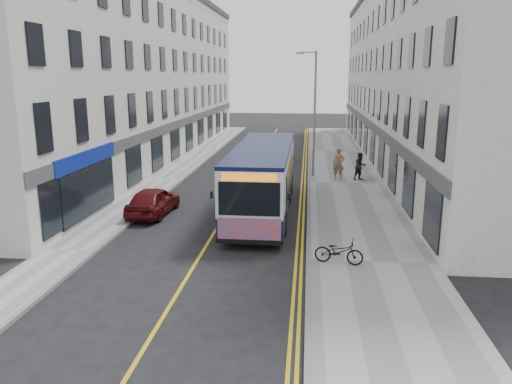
% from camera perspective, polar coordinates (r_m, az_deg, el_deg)
% --- Properties ---
extents(ground, '(140.00, 140.00, 0.00)m').
position_cam_1_polar(ground, '(19.67, -5.77, -6.22)').
color(ground, black).
rests_on(ground, ground).
extents(pavement_east, '(4.50, 64.00, 0.12)m').
position_cam_1_polar(pavement_east, '(30.92, 10.25, 0.94)').
color(pavement_east, '#97989A').
rests_on(pavement_east, ground).
extents(pavement_west, '(2.00, 64.00, 0.12)m').
position_cam_1_polar(pavement_west, '(32.08, -10.21, 1.39)').
color(pavement_west, '#97989A').
rests_on(pavement_west, ground).
extents(kerb_east, '(0.18, 64.00, 0.13)m').
position_cam_1_polar(kerb_east, '(30.83, 6.08, 1.05)').
color(kerb_east, slate).
rests_on(kerb_east, ground).
extents(kerb_west, '(0.18, 64.00, 0.13)m').
position_cam_1_polar(kerb_west, '(31.82, -8.48, 1.37)').
color(kerb_west, slate).
rests_on(kerb_west, ground).
extents(road_centre_line, '(0.12, 64.00, 0.01)m').
position_cam_1_polar(road_centre_line, '(31.09, -1.31, 1.11)').
color(road_centre_line, gold).
rests_on(road_centre_line, ground).
extents(road_dbl_yellow_inner, '(0.10, 64.00, 0.01)m').
position_cam_1_polar(road_dbl_yellow_inner, '(30.84, 5.24, 0.96)').
color(road_dbl_yellow_inner, gold).
rests_on(road_dbl_yellow_inner, ground).
extents(road_dbl_yellow_outer, '(0.10, 64.00, 0.01)m').
position_cam_1_polar(road_dbl_yellow_outer, '(30.84, 5.61, 0.95)').
color(road_dbl_yellow_outer, gold).
rests_on(road_dbl_yellow_outer, ground).
extents(terrace_east, '(6.00, 46.00, 13.00)m').
position_cam_1_polar(terrace_east, '(39.88, 17.44, 12.60)').
color(terrace_east, white).
rests_on(terrace_east, ground).
extents(terrace_west, '(6.00, 46.00, 13.00)m').
position_cam_1_polar(terrace_west, '(41.21, -12.54, 12.89)').
color(terrace_west, beige).
rests_on(terrace_west, ground).
extents(streetlamp, '(1.32, 0.18, 8.00)m').
position_cam_1_polar(streetlamp, '(32.22, 6.58, 9.33)').
color(streetlamp, gray).
rests_on(streetlamp, ground).
extents(city_bus, '(2.62, 11.23, 3.26)m').
position_cam_1_polar(city_bus, '(23.84, 0.80, 1.75)').
color(city_bus, black).
rests_on(city_bus, ground).
extents(bicycle, '(1.77, 0.90, 0.89)m').
position_cam_1_polar(bicycle, '(17.64, 9.45, -6.72)').
color(bicycle, black).
rests_on(bicycle, pavement_east).
extents(pedestrian_near, '(0.78, 0.58, 1.94)m').
position_cam_1_polar(pedestrian_near, '(31.73, 9.43, 3.18)').
color(pedestrian_near, brown).
rests_on(pedestrian_near, pavement_east).
extents(pedestrian_far, '(1.06, 0.99, 1.73)m').
position_cam_1_polar(pedestrian_far, '(31.74, 11.84, 2.89)').
color(pedestrian_far, black).
rests_on(pedestrian_far, pavement_east).
extents(car_white, '(1.87, 4.55, 1.46)m').
position_cam_1_polar(car_white, '(38.38, 2.82, 4.53)').
color(car_white, silver).
rests_on(car_white, ground).
extents(car_maroon, '(1.86, 4.12, 1.37)m').
position_cam_1_polar(car_maroon, '(24.26, -11.66, -0.98)').
color(car_maroon, '#500D0F').
rests_on(car_maroon, ground).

